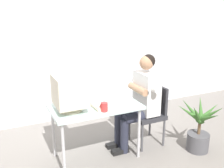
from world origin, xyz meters
TOP-DOWN VIEW (x-y plane):
  - ground_plane at (0.00, 0.00)m, footprint 12.00×12.00m
  - wall_back at (0.30, 1.40)m, footprint 8.00×0.10m
  - desk at (0.00, 0.00)m, footprint 1.11×0.61m
  - crt_monitor at (-0.32, -0.03)m, footprint 0.37×0.40m
  - keyboard at (0.01, 0.03)m, footprint 0.17×0.48m
  - office_chair at (0.84, 0.03)m, footprint 0.41×0.41m
  - person_seated at (0.67, 0.03)m, footprint 0.67×0.59m
  - potted_plant at (1.31, -0.44)m, footprint 0.64×0.63m
  - desk_mug at (0.03, -0.21)m, footprint 0.08×0.09m

SIDE VIEW (x-z plane):
  - ground_plane at x=0.00m, z-range 0.00..0.00m
  - potted_plant at x=1.31m, z-range -0.06..0.68m
  - office_chair at x=0.84m, z-range 0.06..0.91m
  - desk at x=0.00m, z-range 0.30..1.01m
  - person_seated at x=0.67m, z-range 0.05..1.35m
  - keyboard at x=0.01m, z-range 0.72..0.75m
  - desk_mug at x=0.03m, z-range 0.72..0.83m
  - crt_monitor at x=-0.32m, z-range 0.75..1.18m
  - wall_back at x=0.30m, z-range 0.00..3.00m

